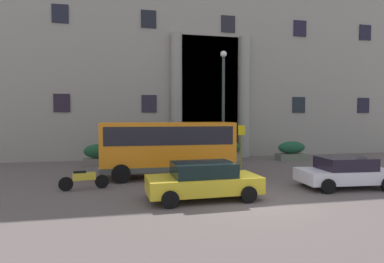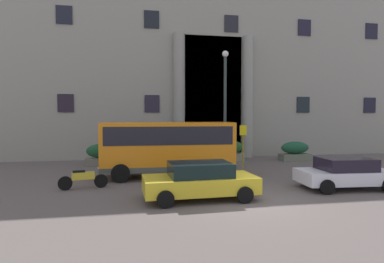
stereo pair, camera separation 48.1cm
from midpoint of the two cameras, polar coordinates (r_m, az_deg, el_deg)
The scene contains 12 objects.
ground_plane at distance 12.66m, azimuth 10.49°, elevation -12.23°, with size 80.00×64.00×0.12m, color #5C524E.
office_building_facade at distance 29.81m, azimuth -2.72°, elevation 14.67°, with size 38.20×9.68×18.76m.
orange_minibus at distance 16.99m, azimuth -5.06°, elevation -2.33°, with size 6.83×2.61×2.87m.
bus_stop_sign at distance 20.10m, azimuth 8.02°, elevation -1.78°, with size 0.44×0.08×2.64m.
hedge_planter_entrance_left at distance 24.64m, azimuth 16.60°, elevation -3.30°, with size 2.17×0.99×1.37m.
hedge_planter_east at distance 23.40m, azimuth 6.22°, elevation -3.47°, with size 1.51×0.80×1.42m.
hedge_planter_west at distance 21.69m, azimuth -16.64°, elevation -4.04°, with size 2.01×0.79×1.42m.
parked_sedan_far at distance 12.59m, azimuth 0.89°, elevation -8.58°, with size 4.39×2.22×1.42m.
parked_compact_extra at distance 15.97m, azimuth 24.55°, elevation -6.51°, with size 4.15×2.28×1.37m.
motorcycle_far_end at distance 17.66m, azimuth 22.42°, elevation -6.42°, with size 1.92×0.74×0.89m.
motorcycle_near_kerb at distance 15.04m, azimuth -19.50°, elevation -7.92°, with size 2.09×0.61×0.89m.
lamppost_plaza_centre at distance 20.80m, azimuth 4.88°, elevation 5.71°, with size 0.40×0.40×7.33m.
Camera 1 is at (-4.94, -11.25, 3.19)m, focal length 30.29 mm.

